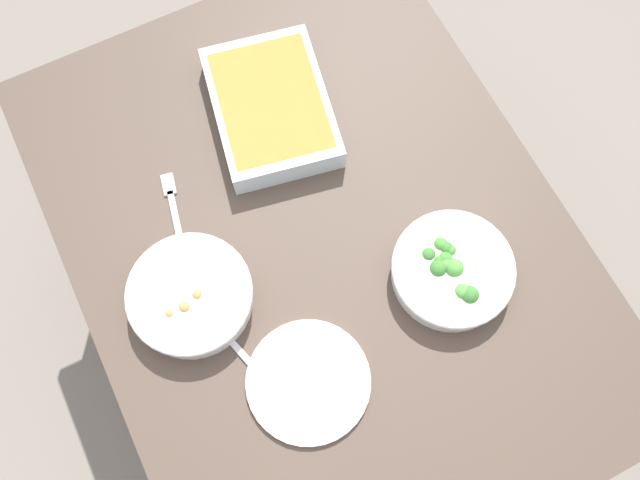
# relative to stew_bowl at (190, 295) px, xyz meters

# --- Properties ---
(ground_plane) EXTENTS (6.00, 6.00, 0.00)m
(ground_plane) POSITION_rel_stew_bowl_xyz_m (-0.00, -0.26, -0.77)
(ground_plane) COLOR slate
(dining_table) EXTENTS (1.20, 0.90, 0.74)m
(dining_table) POSITION_rel_stew_bowl_xyz_m (-0.00, -0.26, -0.12)
(dining_table) COLOR #4C3D33
(dining_table) RESTS_ON ground_plane
(stew_bowl) EXTENTS (0.23, 0.23, 0.06)m
(stew_bowl) POSITION_rel_stew_bowl_xyz_m (0.00, 0.00, 0.00)
(stew_bowl) COLOR silver
(stew_bowl) RESTS_ON dining_table
(broccoli_bowl) EXTENTS (0.22, 0.22, 0.06)m
(broccoli_bowl) POSITION_rel_stew_bowl_xyz_m (-0.17, -0.44, -0.00)
(broccoli_bowl) COLOR silver
(broccoli_bowl) RESTS_ON dining_table
(baking_dish) EXTENTS (0.34, 0.27, 0.06)m
(baking_dish) POSITION_rel_stew_bowl_xyz_m (0.28, -0.29, 0.00)
(baking_dish) COLOR silver
(baking_dish) RESTS_ON dining_table
(side_plate) EXTENTS (0.22, 0.22, 0.01)m
(side_plate) POSITION_rel_stew_bowl_xyz_m (-0.23, -0.12, -0.03)
(side_plate) COLOR white
(side_plate) RESTS_ON dining_table
(spoon_by_stew) EXTENTS (0.17, 0.07, 0.01)m
(spoon_by_stew) POSITION_rel_stew_bowl_xyz_m (-0.10, -0.03, -0.03)
(spoon_by_stew) COLOR silver
(spoon_by_stew) RESTS_ON dining_table
(fork_on_table) EXTENTS (0.18, 0.05, 0.01)m
(fork_on_table) POSITION_rel_stew_bowl_xyz_m (0.18, -0.04, -0.03)
(fork_on_table) COLOR silver
(fork_on_table) RESTS_ON dining_table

